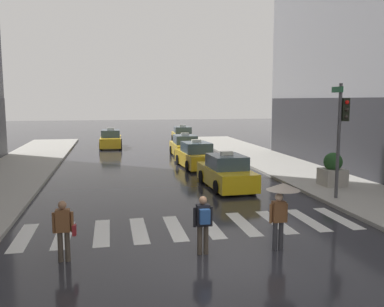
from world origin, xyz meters
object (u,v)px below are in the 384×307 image
at_px(pedestrian_with_umbrella, 282,198).
at_px(planter_near_corner, 333,170).
at_px(taxi_fourth, 111,140).
at_px(pedestrian_with_backpack, 203,221).
at_px(traffic_light_pole, 341,125).
at_px(taxi_lead, 226,173).
at_px(pedestrian_with_handbag, 64,227).
at_px(taxi_fifth, 182,136).
at_px(taxi_third, 185,147).
at_px(taxi_second, 196,156).

xyz_separation_m(pedestrian_with_umbrella, planter_near_corner, (5.83, 7.27, -0.64)).
height_order(taxi_fourth, pedestrian_with_backpack, taxi_fourth).
bearing_deg(traffic_light_pole, taxi_lead, 137.63).
relative_size(taxi_fourth, pedestrian_with_backpack, 2.78).
bearing_deg(taxi_fourth, pedestrian_with_handbag, -92.85).
bearing_deg(pedestrian_with_handbag, taxi_fifth, 74.16).
bearing_deg(pedestrian_with_handbag, pedestrian_with_backpack, -3.89).
xyz_separation_m(pedestrian_with_backpack, pedestrian_with_handbag, (-3.72, 0.25, -0.04)).
height_order(taxi_third, taxi_fifth, same).
distance_m(taxi_third, pedestrian_with_umbrella, 20.05).
distance_m(pedestrian_with_backpack, pedestrian_with_handbag, 3.73).
distance_m(pedestrian_with_backpack, planter_near_corner, 10.86).
xyz_separation_m(traffic_light_pole, planter_near_corner, (1.13, 2.43, -2.38)).
height_order(taxi_second, pedestrian_with_umbrella, pedestrian_with_umbrella).
relative_size(pedestrian_with_umbrella, pedestrian_with_handbag, 1.18).
xyz_separation_m(taxi_fifth, pedestrian_with_handbag, (-8.40, -29.60, 0.21)).
relative_size(taxi_fifth, planter_near_corner, 2.89).
height_order(taxi_third, planter_near_corner, taxi_third).
bearing_deg(pedestrian_with_handbag, planter_near_corner, 30.56).
xyz_separation_m(taxi_third, taxi_fifth, (1.55, 9.88, 0.00)).
distance_m(taxi_lead, pedestrian_with_umbrella, 8.48).
xyz_separation_m(taxi_fourth, taxi_fifth, (7.08, 3.07, 0.00)).
distance_m(taxi_lead, taxi_fifth, 21.54).
bearing_deg(pedestrian_with_handbag, taxi_third, 70.86).
bearing_deg(taxi_third, pedestrian_with_backpack, -98.89).
bearing_deg(pedestrian_with_backpack, traffic_light_pole, 34.52).
height_order(traffic_light_pole, taxi_third, traffic_light_pole).
distance_m(taxi_lead, taxi_second, 6.23).
bearing_deg(pedestrian_with_backpack, taxi_second, 78.89).
xyz_separation_m(taxi_fifth, planter_near_corner, (3.43, -22.62, 0.15)).
bearing_deg(traffic_light_pole, pedestrian_with_handbag, -156.97).
height_order(traffic_light_pole, pedestrian_with_umbrella, traffic_light_pole).
height_order(pedestrian_with_backpack, planter_near_corner, planter_near_corner).
bearing_deg(taxi_second, taxi_fifth, 83.23).
distance_m(taxi_lead, taxi_third, 11.61).
distance_m(taxi_lead, pedestrian_with_handbag, 10.58).
xyz_separation_m(taxi_lead, taxi_second, (-0.20, 6.23, 0.00)).
relative_size(traffic_light_pole, pedestrian_with_handbag, 2.91).
distance_m(pedestrian_with_umbrella, pedestrian_with_handbag, 6.03).
bearing_deg(taxi_fourth, traffic_light_pole, -66.89).
bearing_deg(pedestrian_with_backpack, taxi_lead, 69.91).
relative_size(pedestrian_with_handbag, planter_near_corner, 1.03).
height_order(taxi_second, planter_near_corner, taxi_second).
height_order(taxi_fifth, pedestrian_with_umbrella, pedestrian_with_umbrella).
xyz_separation_m(traffic_light_pole, taxi_lead, (-3.92, 3.57, -2.53)).
bearing_deg(taxi_second, pedestrian_with_umbrella, -92.33).
bearing_deg(taxi_lead, taxi_fifth, 85.70).
relative_size(traffic_light_pole, pedestrian_with_backpack, 2.91).
xyz_separation_m(taxi_lead, planter_near_corner, (5.04, -1.14, 0.15)).
relative_size(taxi_lead, pedestrian_with_backpack, 2.79).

